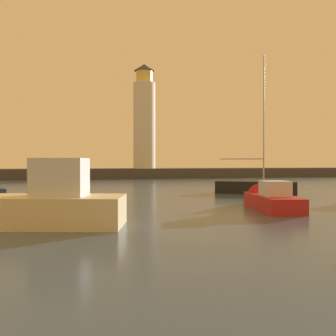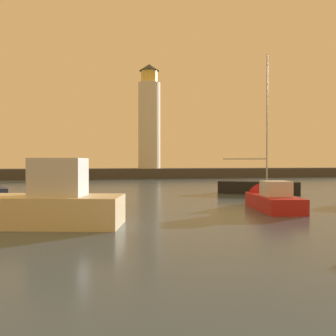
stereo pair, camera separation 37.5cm
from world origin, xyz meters
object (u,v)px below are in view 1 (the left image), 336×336
(motorboat_0, at_px, (6,206))
(sailboat_moored, at_px, (256,186))
(lighthouse, at_px, (144,119))
(motorboat_1, at_px, (266,199))

(motorboat_0, distance_m, sailboat_moored, 20.60)
(lighthouse, height_order, motorboat_0, lighthouse)
(lighthouse, distance_m, motorboat_1, 41.34)
(motorboat_1, bearing_deg, lighthouse, 90.17)
(lighthouse, xyz_separation_m, motorboat_1, (0.12, -40.30, -9.20))
(sailboat_moored, bearing_deg, lighthouse, 96.76)
(motorboat_0, relative_size, motorboat_1, 1.44)
(lighthouse, xyz_separation_m, sailboat_moored, (3.77, -31.84, -9.10))
(sailboat_moored, bearing_deg, motorboat_0, -145.77)
(motorboat_1, relative_size, sailboat_moored, 0.56)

